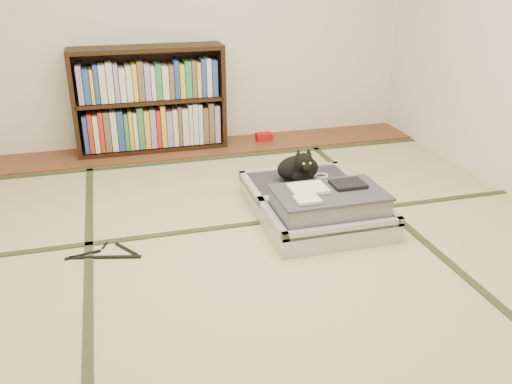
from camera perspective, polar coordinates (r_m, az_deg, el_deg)
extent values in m
plane|color=#C9C386|center=(3.23, 0.82, -6.56)|extent=(4.50, 4.50, 0.00)
cube|color=brown|center=(5.01, -5.64, 4.67)|extent=(4.00, 0.50, 0.02)
cube|color=#B10E0E|center=(5.16, 0.85, 5.84)|extent=(0.15, 0.10, 0.07)
plane|color=silver|center=(5.01, -6.75, 18.56)|extent=(4.00, 0.00, 4.00)
cube|color=#2D381E|center=(3.14, -17.21, -8.66)|extent=(0.05, 4.50, 0.01)
cube|color=#2D381E|center=(3.61, 16.28, -4.10)|extent=(0.05, 4.50, 0.01)
cube|color=#2D381E|center=(3.57, -0.99, -3.40)|extent=(4.00, 0.05, 0.01)
cube|color=#2D381E|center=(4.74, -4.98, 3.48)|extent=(4.00, 0.05, 0.01)
cube|color=black|center=(4.90, -18.58, 8.72)|extent=(0.04, 0.30, 0.84)
cube|color=black|center=(4.99, -3.72, 10.14)|extent=(0.04, 0.30, 0.84)
cube|color=black|center=(5.02, -10.71, 4.65)|extent=(1.31, 0.30, 0.04)
cube|color=black|center=(4.82, -11.51, 14.59)|extent=(1.31, 0.30, 0.04)
cube|color=black|center=(4.90, -11.09, 9.49)|extent=(1.25, 0.30, 0.03)
cube|color=black|center=(5.04, -11.25, 9.88)|extent=(1.31, 0.02, 0.84)
cube|color=gray|center=(4.94, -10.88, 6.99)|extent=(1.18, 0.21, 0.36)
cube|color=gray|center=(4.84, -11.25, 11.62)|extent=(1.18, 0.21, 0.32)
cube|color=#A5A5AA|center=(3.48, 7.58, -3.20)|extent=(0.78, 0.52, 0.14)
cube|color=#2D2D35|center=(3.46, 7.62, -2.68)|extent=(0.70, 0.44, 0.10)
cube|color=#A5A5AA|center=(3.25, 9.27, -3.86)|extent=(0.78, 0.04, 0.05)
cube|color=#A5A5AA|center=(3.65, 6.21, -0.56)|extent=(0.78, 0.04, 0.05)
cube|color=#A5A5AA|center=(3.33, 1.78, -2.87)|extent=(0.04, 0.52, 0.05)
cube|color=#A5A5AA|center=(3.60, 13.07, -1.40)|extent=(0.04, 0.52, 0.05)
cube|color=#A5A5AA|center=(3.92, 4.67, 0.08)|extent=(0.78, 0.52, 0.14)
cube|color=#2D2D35|center=(3.90, 4.69, 0.56)|extent=(0.70, 0.44, 0.10)
cube|color=#A5A5AA|center=(3.68, 5.97, -0.30)|extent=(0.78, 0.04, 0.05)
cube|color=#A5A5AA|center=(4.10, 3.57, 2.29)|extent=(0.78, 0.04, 0.05)
cube|color=#A5A5AA|center=(3.78, -0.55, 0.49)|extent=(0.04, 0.52, 0.05)
cube|color=#A5A5AA|center=(4.02, 9.65, 1.59)|extent=(0.04, 0.52, 0.05)
cylinder|color=black|center=(3.66, 6.09, -0.36)|extent=(0.70, 0.02, 0.02)
cube|color=gray|center=(3.42, 7.70, -1.25)|extent=(0.67, 0.41, 0.14)
cube|color=#3E3E46|center=(3.39, 7.77, -0.06)|extent=(0.69, 0.43, 0.02)
cube|color=silver|center=(3.38, 5.50, 0.38)|extent=(0.23, 0.19, 0.02)
cube|color=black|center=(3.48, 9.66, 0.84)|extent=(0.21, 0.17, 0.02)
cube|color=silver|center=(3.23, 5.44, -0.79)|extent=(0.15, 0.12, 0.02)
cube|color=white|center=(3.19, 5.51, -5.54)|extent=(0.06, 0.01, 0.04)
cube|color=white|center=(3.24, 7.57, -5.44)|extent=(0.05, 0.01, 0.04)
cube|color=orange|center=(3.38, 13.29, -4.34)|extent=(0.05, 0.01, 0.04)
cube|color=#197F33|center=(3.34, 12.22, -4.20)|extent=(0.04, 0.01, 0.03)
ellipsoid|color=black|center=(3.85, 4.43, 2.48)|extent=(0.30, 0.20, 0.19)
ellipsoid|color=black|center=(3.78, 4.87, 1.72)|extent=(0.15, 0.11, 0.11)
ellipsoid|color=black|center=(3.71, 5.09, 3.19)|extent=(0.13, 0.12, 0.12)
sphere|color=black|center=(3.67, 5.36, 2.61)|extent=(0.06, 0.06, 0.06)
cone|color=black|center=(3.70, 4.47, 4.15)|extent=(0.05, 0.06, 0.06)
cone|color=black|center=(3.72, 5.56, 4.25)|extent=(0.05, 0.06, 0.06)
sphere|color=#A5BF33|center=(3.65, 5.06, 2.97)|extent=(0.02, 0.02, 0.02)
sphere|color=#A5BF33|center=(3.67, 5.73, 3.04)|extent=(0.02, 0.02, 0.02)
cylinder|color=black|center=(3.99, 5.35, 2.18)|extent=(0.18, 0.11, 0.03)
torus|color=white|center=(3.95, 6.82, 1.58)|extent=(0.11, 0.11, 0.01)
torus|color=white|center=(3.94, 6.93, 1.73)|extent=(0.09, 0.09, 0.01)
cube|color=black|center=(3.31, -15.59, -6.62)|extent=(0.41, 0.12, 0.01)
cube|color=black|center=(3.37, -17.75, -6.32)|extent=(0.21, 0.06, 0.01)
cube|color=black|center=(3.36, -13.48, -5.87)|extent=(0.13, 0.18, 0.01)
cylinder|color=black|center=(3.43, -15.65, -5.43)|extent=(0.04, 0.07, 0.01)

